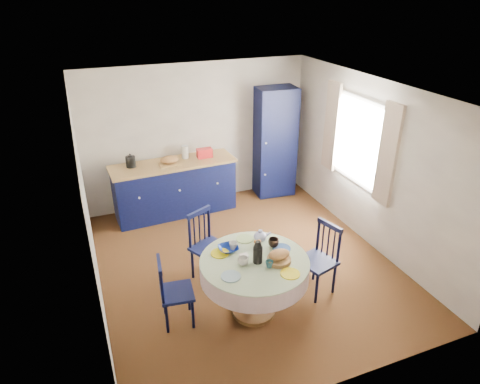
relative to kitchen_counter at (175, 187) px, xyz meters
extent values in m
plane|color=black|center=(0.55, -1.90, -0.48)|extent=(4.50, 4.50, 0.00)
plane|color=white|center=(0.55, -1.90, 2.02)|extent=(4.50, 4.50, 0.00)
cube|color=silver|center=(0.55, 0.35, 0.77)|extent=(4.00, 0.02, 2.50)
cube|color=silver|center=(-1.45, -1.90, 0.77)|extent=(0.02, 4.50, 2.50)
cube|color=silver|center=(2.55, -1.90, 0.77)|extent=(0.02, 4.50, 2.50)
plane|color=white|center=(2.54, -1.60, 1.02)|extent=(0.00, 1.20, 1.20)
cube|color=beige|center=(2.47, -2.30, 1.07)|extent=(0.05, 0.34, 1.45)
cube|color=beige|center=(2.47, -0.90, 1.07)|extent=(0.05, 0.34, 1.45)
cube|color=black|center=(0.00, 0.00, -0.03)|extent=(2.07, 0.71, 0.90)
cube|color=#AC8B4E|center=(0.00, 0.00, 0.44)|extent=(2.13, 0.75, 0.04)
cube|color=#B01C1E|center=(0.57, 0.07, 0.54)|extent=(0.27, 0.15, 0.16)
cube|color=#AC8B4E|center=(-0.06, -0.06, 0.47)|extent=(0.35, 0.26, 0.02)
ellipsoid|color=#AE7A43|center=(-0.06, -0.06, 0.54)|extent=(0.31, 0.20, 0.13)
cylinder|color=silver|center=(0.25, 0.15, 0.57)|extent=(0.12, 0.12, 0.22)
cube|color=black|center=(1.95, 0.10, 0.53)|extent=(0.75, 0.56, 2.03)
cylinder|color=white|center=(1.67, -0.16, 0.63)|extent=(0.04, 0.02, 0.04)
cylinder|color=white|center=(1.67, -0.16, 0.02)|extent=(0.04, 0.02, 0.04)
cylinder|color=#4F3B16|center=(0.26, -2.87, -0.46)|extent=(0.53, 0.53, 0.05)
cylinder|color=#4F3B16|center=(0.26, -2.87, -0.10)|extent=(0.11, 0.11, 0.70)
cylinder|color=#4F3B16|center=(0.26, -2.87, 0.26)|extent=(1.22, 1.22, 0.03)
cylinder|color=white|center=(0.26, -2.87, 0.17)|extent=(1.28, 1.28, 0.22)
cylinder|color=silver|center=(0.26, -2.87, 0.28)|extent=(1.28, 1.28, 0.01)
cylinder|color=#88ACBB|center=(-0.11, -3.06, 0.30)|extent=(0.22, 0.22, 0.01)
cylinder|color=yellow|center=(0.52, -3.26, 0.30)|extent=(0.22, 0.22, 0.01)
cylinder|color=navy|center=(0.66, -2.78, 0.30)|extent=(0.22, 0.22, 0.01)
cylinder|color=#99B870|center=(0.32, -2.41, 0.30)|extent=(0.22, 0.22, 0.01)
cylinder|color=yellow|center=(-0.07, -2.60, 0.30)|extent=(0.22, 0.22, 0.01)
cylinder|color=#9C713E|center=(0.50, -3.01, 0.32)|extent=(0.28, 0.28, 0.05)
ellipsoid|color=#AE7A43|center=(0.50, -3.01, 0.40)|extent=(0.26, 0.16, 0.11)
cube|color=silver|center=(0.16, -2.78, 0.31)|extent=(0.10, 0.07, 0.04)
cylinder|color=black|center=(-0.51, -2.85, -0.28)|extent=(0.03, 0.03, 0.40)
cylinder|color=black|center=(-0.47, -2.54, -0.28)|extent=(0.03, 0.03, 0.40)
cylinder|color=black|center=(-0.80, -2.82, -0.28)|extent=(0.03, 0.03, 0.40)
cylinder|color=black|center=(-0.76, -2.50, -0.28)|extent=(0.03, 0.03, 0.40)
cube|color=black|center=(-0.63, -2.68, -0.06)|extent=(0.42, 0.44, 0.04)
cylinder|color=black|center=(-0.82, -2.81, 0.17)|extent=(0.03, 0.03, 0.45)
cylinder|color=black|center=(-0.78, -2.50, 0.17)|extent=(0.03, 0.03, 0.45)
cube|color=black|center=(-0.80, -2.66, 0.37)|extent=(0.08, 0.36, 0.06)
cylinder|color=black|center=(-0.81, -2.74, 0.15)|extent=(0.02, 0.02, 0.38)
cylinder|color=black|center=(-0.80, -2.66, 0.15)|extent=(0.02, 0.02, 0.38)
cylinder|color=black|center=(-0.79, -2.57, 0.15)|extent=(0.02, 0.02, 0.38)
cylinder|color=black|center=(-0.10, -2.23, -0.26)|extent=(0.04, 0.04, 0.45)
cylinder|color=black|center=(0.22, -2.07, -0.26)|extent=(0.04, 0.04, 0.45)
cylinder|color=black|center=(-0.25, -1.93, -0.26)|extent=(0.04, 0.04, 0.45)
cylinder|color=black|center=(0.07, -1.77, -0.26)|extent=(0.04, 0.04, 0.45)
cube|color=black|center=(-0.01, -2.00, -0.01)|extent=(0.58, 0.57, 0.04)
cylinder|color=black|center=(-0.25, -1.91, 0.24)|extent=(0.04, 0.04, 0.50)
cylinder|color=black|center=(0.06, -1.75, 0.24)|extent=(0.04, 0.04, 0.50)
cube|color=black|center=(-0.10, -1.83, 0.46)|extent=(0.37, 0.22, 0.06)
cylinder|color=black|center=(-0.18, -1.88, 0.21)|extent=(0.02, 0.02, 0.42)
cylinder|color=black|center=(-0.10, -1.83, 0.21)|extent=(0.02, 0.02, 0.42)
cylinder|color=black|center=(-0.01, -1.79, 0.21)|extent=(0.02, 0.02, 0.42)
cylinder|color=black|center=(0.96, -2.67, -0.26)|extent=(0.04, 0.04, 0.44)
cylinder|color=black|center=(1.06, -3.00, -0.26)|extent=(0.04, 0.04, 0.44)
cylinder|color=black|center=(1.28, -2.58, -0.26)|extent=(0.04, 0.04, 0.44)
cylinder|color=black|center=(1.37, -2.91, -0.26)|extent=(0.04, 0.04, 0.44)
cube|color=black|center=(1.17, -2.79, -0.02)|extent=(0.51, 0.53, 0.04)
cylinder|color=black|center=(1.30, -2.57, 0.22)|extent=(0.04, 0.04, 0.49)
cylinder|color=black|center=(1.39, -2.91, 0.22)|extent=(0.04, 0.04, 0.49)
cube|color=black|center=(1.34, -2.74, 0.45)|extent=(0.15, 0.39, 0.06)
cylinder|color=black|center=(1.32, -2.65, 0.20)|extent=(0.02, 0.02, 0.41)
cylinder|color=black|center=(1.34, -2.74, 0.20)|extent=(0.02, 0.02, 0.41)
cylinder|color=black|center=(1.37, -2.83, 0.20)|extent=(0.02, 0.02, 0.41)
imported|color=silver|center=(0.10, -2.90, 0.34)|extent=(0.12, 0.12, 0.10)
imported|color=#336C79|center=(0.36, -3.06, 0.33)|extent=(0.09, 0.09, 0.08)
imported|color=black|center=(0.59, -2.69, 0.34)|extent=(0.13, 0.13, 0.11)
imported|color=silver|center=(0.11, -2.57, 0.34)|extent=(0.10, 0.10, 0.09)
imported|color=navy|center=(0.04, -2.58, 0.32)|extent=(0.24, 0.24, 0.06)
camera|label=1|loc=(-1.41, -6.61, 3.18)|focal=32.00mm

